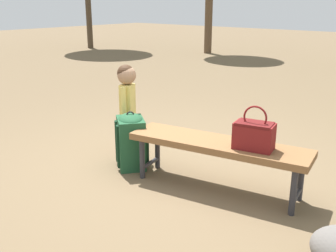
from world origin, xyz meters
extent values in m
plane|color=brown|center=(0.00, 0.00, 0.00)|extent=(40.00, 40.00, 0.00)
cube|color=brown|center=(-0.57, 0.06, 0.42)|extent=(1.65, 0.68, 0.06)
cylinder|color=#2D2D33|center=(0.09, 0.33, 0.20)|extent=(0.05, 0.05, 0.39)
cylinder|color=#2D2D33|center=(0.14, 0.05, 0.20)|extent=(0.05, 0.05, 0.39)
cylinder|color=#2D2D33|center=(-1.29, 0.07, 0.20)|extent=(0.05, 0.05, 0.39)
cylinder|color=#2D2D33|center=(-1.24, -0.20, 0.20)|extent=(0.05, 0.05, 0.39)
cylinder|color=#2D2D33|center=(0.11, 0.19, 0.10)|extent=(0.09, 0.28, 0.04)
cylinder|color=#2D2D33|center=(-1.26, -0.06, 0.10)|extent=(0.09, 0.28, 0.04)
cube|color=maroon|center=(-0.90, 0.03, 0.56)|extent=(0.35, 0.24, 0.22)
cube|color=#561313|center=(-0.90, 0.03, 0.67)|extent=(0.32, 0.24, 0.02)
torus|color=maroon|center=(-0.90, 0.03, 0.72)|extent=(0.19, 0.06, 0.20)
cylinder|color=#E5B2C6|center=(0.68, -0.10, 0.21)|extent=(0.08, 0.08, 0.42)
cylinder|color=#E5B2C6|center=(0.64, -0.01, 0.21)|extent=(0.08, 0.08, 0.42)
ellipsoid|color=white|center=(0.66, -0.11, 0.02)|extent=(0.10, 0.08, 0.04)
ellipsoid|color=white|center=(0.62, -0.02, 0.02)|extent=(0.10, 0.08, 0.04)
cube|color=#E5CC66|center=(0.66, -0.05, 0.59)|extent=(0.18, 0.19, 0.36)
cylinder|color=#E5CC66|center=(0.70, -0.15, 0.61)|extent=(0.06, 0.06, 0.30)
cylinder|color=#E5CC66|center=(0.62, 0.04, 0.61)|extent=(0.06, 0.06, 0.30)
sphere|color=#A57A5B|center=(0.66, -0.05, 0.87)|extent=(0.20, 0.20, 0.20)
sphere|color=#3F2819|center=(0.67, -0.05, 0.89)|extent=(0.18, 0.18, 0.18)
cube|color=#1E4C2D|center=(0.36, 0.20, 0.25)|extent=(0.43, 0.41, 0.51)
ellipsoid|color=#1E4C2D|center=(0.36, 0.20, 0.50)|extent=(0.41, 0.39, 0.12)
cube|color=#13311D|center=(0.27, 0.09, 0.18)|extent=(0.21, 0.18, 0.23)
cube|color=#13311D|center=(0.51, 0.26, 0.25)|extent=(0.06, 0.05, 0.43)
cube|color=#13311D|center=(0.39, 0.36, 0.25)|extent=(0.06, 0.05, 0.43)
torus|color=black|center=(0.36, 0.20, 0.54)|extent=(0.06, 0.07, 0.08)
cylinder|color=brown|center=(5.05, -7.95, 1.60)|extent=(0.24, 0.24, 3.19)
camera|label=1|loc=(-2.33, 2.83, 1.62)|focal=42.48mm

